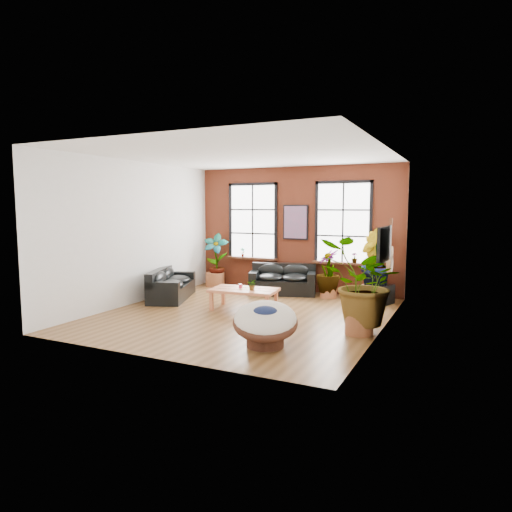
{
  "coord_description": "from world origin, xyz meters",
  "views": [
    {
      "loc": [
        4.52,
        -8.87,
        2.4
      ],
      "look_at": [
        0.0,
        0.6,
        1.25
      ],
      "focal_mm": 32.0,
      "sensor_mm": 36.0,
      "label": 1
    }
  ],
  "objects_px": {
    "sofa_left": "(170,285)",
    "papasan_chair": "(265,322)",
    "sofa_back": "(283,280)",
    "coffee_table": "(244,291)"
  },
  "relations": [
    {
      "from": "sofa_left",
      "to": "sofa_back",
      "type": "bearing_deg",
      "value": -72.59
    },
    {
      "from": "sofa_left",
      "to": "papasan_chair",
      "type": "height_order",
      "value": "papasan_chair"
    },
    {
      "from": "sofa_back",
      "to": "papasan_chair",
      "type": "distance_m",
      "value": 4.83
    },
    {
      "from": "sofa_back",
      "to": "papasan_chair",
      "type": "bearing_deg",
      "value": -88.18
    },
    {
      "from": "papasan_chair",
      "to": "sofa_back",
      "type": "bearing_deg",
      "value": 85.14
    },
    {
      "from": "sofa_back",
      "to": "sofa_left",
      "type": "height_order",
      "value": "sofa_back"
    },
    {
      "from": "sofa_back",
      "to": "papasan_chair",
      "type": "relative_size",
      "value": 1.33
    },
    {
      "from": "sofa_back",
      "to": "coffee_table",
      "type": "bearing_deg",
      "value": -108.79
    },
    {
      "from": "coffee_table",
      "to": "sofa_back",
      "type": "bearing_deg",
      "value": 81.49
    },
    {
      "from": "coffee_table",
      "to": "papasan_chair",
      "type": "relative_size",
      "value": 1.1
    }
  ]
}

